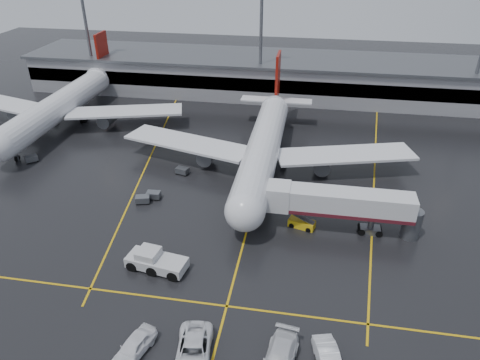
# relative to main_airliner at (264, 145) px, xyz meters

# --- Properties ---
(ground) EXTENTS (220.00, 220.00, 0.00)m
(ground) POSITION_rel_main_airliner_xyz_m (0.00, -9.70, -4.21)
(ground) COLOR black
(ground) RESTS_ON ground
(apron_line_centre) EXTENTS (0.25, 90.00, 0.02)m
(apron_line_centre) POSITION_rel_main_airliner_xyz_m (0.00, -9.70, -4.20)
(apron_line_centre) COLOR gold
(apron_line_centre) RESTS_ON ground
(apron_line_stop) EXTENTS (60.00, 0.25, 0.02)m
(apron_line_stop) POSITION_rel_main_airliner_xyz_m (0.00, -31.70, -4.20)
(apron_line_stop) COLOR gold
(apron_line_stop) RESTS_ON ground
(apron_line_left) EXTENTS (9.99, 69.35, 0.02)m
(apron_line_left) POSITION_rel_main_airliner_xyz_m (-20.00, 0.30, -4.20)
(apron_line_left) COLOR gold
(apron_line_left) RESTS_ON ground
(apron_line_right) EXTENTS (7.57, 69.64, 0.02)m
(apron_line_right) POSITION_rel_main_airliner_xyz_m (18.00, 0.30, -4.20)
(apron_line_right) COLOR gold
(apron_line_right) RESTS_ON ground
(terminal) EXTENTS (122.00, 19.00, 8.60)m
(terminal) POSITION_rel_main_airliner_xyz_m (0.00, 38.23, 0.11)
(terminal) COLOR gray
(terminal) RESTS_ON ground
(light_mast_left) EXTENTS (3.00, 1.20, 25.45)m
(light_mast_left) POSITION_rel_main_airliner_xyz_m (-45.00, 32.30, 10.27)
(light_mast_left) COLOR #595B60
(light_mast_left) RESTS_ON ground
(light_mast_mid) EXTENTS (3.00, 1.20, 25.45)m
(light_mast_mid) POSITION_rel_main_airliner_xyz_m (-5.00, 32.30, 10.27)
(light_mast_mid) COLOR #595B60
(light_mast_mid) RESTS_ON ground
(main_airliner) EXTENTS (48.80, 45.60, 14.10)m
(main_airliner) POSITION_rel_main_airliner_xyz_m (0.00, 0.00, 0.00)
(main_airliner) COLOR silver
(main_airliner) RESTS_ON ground
(second_airliner) EXTENTS (48.80, 45.60, 14.10)m
(second_airliner) POSITION_rel_main_airliner_xyz_m (-42.00, 12.00, 0.00)
(second_airliner) COLOR silver
(second_airliner) RESTS_ON ground
(jet_bridge) EXTENTS (19.90, 3.40, 6.05)m
(jet_bridge) POSITION_rel_main_airliner_xyz_m (11.87, -15.70, -0.28)
(jet_bridge) COLOR silver
(jet_bridge) RESTS_ON ground
(pushback_tractor) EXTENTS (7.46, 4.04, 2.53)m
(pushback_tractor) POSITION_rel_main_airliner_xyz_m (-9.43, -27.12, -3.20)
(pushback_tractor) COLOR #BDBDBF
(pushback_tractor) RESTS_ON ground
(belt_loader) EXTENTS (3.76, 2.43, 2.21)m
(belt_loader) POSITION_rel_main_airliner_xyz_m (7.10, -15.90, -3.66)
(belt_loader) COLOR yellow
(belt_loader) RESTS_ON ground
(service_van_a) EXTENTS (4.16, 7.35, 1.94)m
(service_van_a) POSITION_rel_main_airliner_xyz_m (-1.73, -38.72, -3.24)
(service_van_a) COLOR white
(service_van_a) RESTS_ON ground
(service_van_b) EXTENTS (3.65, 7.03, 1.95)m
(service_van_b) POSITION_rel_main_airliner_xyz_m (6.19, -38.18, -3.23)
(service_van_b) COLOR silver
(service_van_b) RESTS_ON ground
(service_van_c) EXTENTS (3.30, 5.78, 1.80)m
(service_van_c) POSITION_rel_main_airliner_xyz_m (10.62, -37.50, -3.31)
(service_van_c) COLOR white
(service_van_c) RESTS_ON ground
(service_van_d) EXTENTS (3.46, 5.63, 1.79)m
(service_van_d) POSITION_rel_main_airliner_xyz_m (-7.40, -39.04, -3.31)
(service_van_d) COLOR white
(service_van_d) RESTS_ON ground
(baggage_cart_a) EXTENTS (2.06, 1.40, 1.12)m
(baggage_cart_a) POSITION_rel_main_airliner_xyz_m (-14.84, -12.39, -3.58)
(baggage_cart_a) COLOR #595B60
(baggage_cart_a) RESTS_ON ground
(baggage_cart_b) EXTENTS (2.28, 1.80, 1.12)m
(baggage_cart_b) POSITION_rel_main_airliner_xyz_m (-16.00, -13.81, -3.58)
(baggage_cart_b) COLOR #595B60
(baggage_cart_b) RESTS_ON ground
(baggage_cart_c) EXTENTS (2.26, 1.76, 1.12)m
(baggage_cart_c) POSITION_rel_main_airliner_xyz_m (-12.76, -4.41, -3.58)
(baggage_cart_c) COLOR #595B60
(baggage_cart_c) RESTS_ON ground
(baggage_cart_d) EXTENTS (2.24, 1.72, 1.12)m
(baggage_cart_d) POSITION_rel_main_airliner_xyz_m (-47.36, -1.13, -3.58)
(baggage_cart_d) COLOR #595B60
(baggage_cart_d) RESTS_ON ground
(baggage_cart_e) EXTENTS (2.35, 2.31, 1.12)m
(baggage_cart_e) POSITION_rel_main_airliner_xyz_m (-39.33, -4.67, -3.58)
(baggage_cart_e) COLOR #595B60
(baggage_cart_e) RESTS_ON ground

